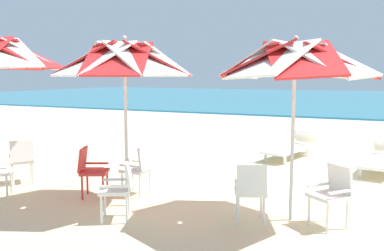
% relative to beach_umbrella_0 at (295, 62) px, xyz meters
% --- Properties ---
extents(ground_plane, '(80.00, 80.00, 0.00)m').
position_rel_beach_umbrella_0_xyz_m(ground_plane, '(0.13, 2.53, -2.27)').
color(ground_plane, beige).
extents(sea, '(80.00, 36.00, 0.10)m').
position_rel_beach_umbrella_0_xyz_m(sea, '(0.13, 32.70, -2.22)').
color(sea, teal).
rests_on(sea, ground).
extents(surf_foam, '(80.00, 0.70, 0.01)m').
position_rel_beach_umbrella_0_xyz_m(surf_foam, '(0.13, 14.40, -2.27)').
color(surf_foam, white).
rests_on(surf_foam, ground).
extents(beach_umbrella_0, '(2.26, 2.26, 2.64)m').
position_rel_beach_umbrella_0_xyz_m(beach_umbrella_0, '(0.00, 0.00, 0.00)').
color(beach_umbrella_0, silver).
rests_on(beach_umbrella_0, ground).
extents(plastic_chair_0, '(0.57, 0.59, 0.87)m').
position_rel_beach_umbrella_0_xyz_m(plastic_chair_0, '(-0.49, -0.36, -1.77)').
color(plastic_chair_0, white).
rests_on(plastic_chair_0, ground).
extents(plastic_chair_1, '(0.63, 0.63, 0.87)m').
position_rel_beach_umbrella_0_xyz_m(plastic_chair_1, '(0.57, -0.02, -1.77)').
color(plastic_chair_1, white).
rests_on(plastic_chair_1, ground).
extents(beach_umbrella_1, '(2.24, 2.24, 2.70)m').
position_rel_beach_umbrella_0_xyz_m(beach_umbrella_1, '(-2.53, -0.42, 0.03)').
color(beach_umbrella_1, silver).
rests_on(beach_umbrella_1, ground).
extents(plastic_chair_2, '(0.47, 0.45, 0.87)m').
position_rel_beach_umbrella_0_xyz_m(plastic_chair_2, '(-2.67, 0.19, -1.77)').
color(plastic_chair_2, white).
rests_on(plastic_chair_2, ground).
extents(plastic_chair_3, '(0.60, 0.59, 0.87)m').
position_rel_beach_umbrella_0_xyz_m(plastic_chair_3, '(-3.36, -0.28, -1.77)').
color(plastic_chair_3, red).
rests_on(plastic_chair_3, ground).
extents(plastic_chair_4, '(0.62, 0.60, 0.87)m').
position_rel_beach_umbrella_0_xyz_m(plastic_chair_4, '(-2.25, -1.02, -1.77)').
color(plastic_chair_4, white).
rests_on(plastic_chair_4, ground).
extents(plastic_chair_5, '(0.63, 0.63, 0.87)m').
position_rel_beach_umbrella_0_xyz_m(plastic_chair_5, '(-5.13, -0.12, -1.77)').
color(plastic_chair_5, white).
rests_on(plastic_chair_5, ground).
extents(sun_lounger_0, '(0.94, 2.21, 0.62)m').
position_rel_beach_umbrella_0_xyz_m(sun_lounger_0, '(1.17, 3.92, -1.99)').
color(sun_lounger_0, white).
rests_on(sun_lounger_0, ground).
extents(sun_lounger_1, '(1.12, 2.23, 0.62)m').
position_rel_beach_umbrella_0_xyz_m(sun_lounger_1, '(-0.93, 4.61, -1.99)').
color(sun_lounger_1, white).
rests_on(sun_lounger_1, ground).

